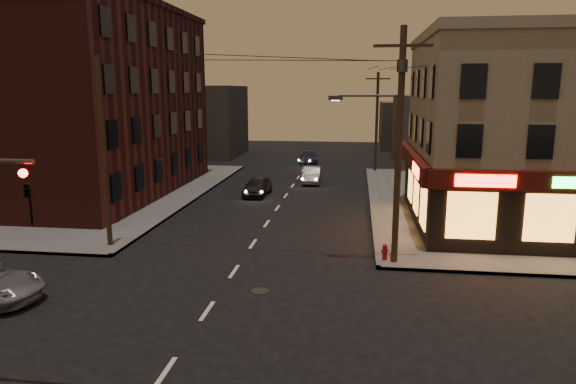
% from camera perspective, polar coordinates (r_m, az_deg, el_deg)
% --- Properties ---
extents(ground, '(120.00, 120.00, 0.00)m').
position_cam_1_polar(ground, '(18.61, -8.98, -12.93)').
color(ground, black).
rests_on(ground, ground).
extents(sidewalk_ne, '(24.00, 28.00, 0.15)m').
position_cam_1_polar(sidewalk_ne, '(38.27, 27.29, -1.29)').
color(sidewalk_ne, '#514F4C').
rests_on(sidewalk_ne, ground).
extents(sidewalk_nw, '(24.00, 28.00, 0.15)m').
position_cam_1_polar(sidewalk_nw, '(42.75, -25.10, 0.11)').
color(sidewalk_nw, '#514F4C').
rests_on(sidewalk_nw, ground).
extents(pizza_building, '(15.85, 12.85, 10.50)m').
position_cam_1_polar(pizza_building, '(31.66, 27.92, 5.94)').
color(pizza_building, gray).
rests_on(pizza_building, sidewalk_ne).
extents(brick_apartment, '(12.00, 20.00, 13.00)m').
position_cam_1_polar(brick_apartment, '(40.28, -21.64, 9.19)').
color(brick_apartment, '#421915').
rests_on(brick_apartment, sidewalk_nw).
extents(bg_building_ne_a, '(10.00, 12.00, 7.00)m').
position_cam_1_polar(bg_building_ne_a, '(55.11, 17.12, 6.57)').
color(bg_building_ne_a, '#3F3D3A').
rests_on(bg_building_ne_a, ground).
extents(bg_building_nw, '(9.00, 10.00, 8.00)m').
position_cam_1_polar(bg_building_nw, '(61.05, -9.63, 7.79)').
color(bg_building_nw, '#3F3D3A').
rests_on(bg_building_nw, ground).
extents(bg_building_ne_b, '(8.00, 8.00, 6.00)m').
position_cam_1_polar(bg_building_ne_b, '(68.73, 13.57, 7.18)').
color(bg_building_ne_b, '#3F3D3A').
rests_on(bg_building_ne_b, ground).
extents(utility_pole_main, '(4.20, 0.44, 10.00)m').
position_cam_1_polar(utility_pole_main, '(22.15, 11.97, 6.32)').
color(utility_pole_main, '#382619').
rests_on(utility_pole_main, sidewalk_ne).
extents(utility_pole_far, '(0.26, 0.26, 9.00)m').
position_cam_1_polar(utility_pole_far, '(48.34, 9.83, 7.67)').
color(utility_pole_far, '#382619').
rests_on(utility_pole_far, sidewalk_ne).
extents(utility_pole_west, '(0.24, 0.24, 9.00)m').
position_cam_1_polar(utility_pole_west, '(25.79, -19.78, 4.09)').
color(utility_pole_west, '#382619').
rests_on(utility_pole_west, sidewalk_nw).
extents(sedan_near, '(1.81, 4.07, 1.36)m').
position_cam_1_polar(sedan_near, '(37.44, -3.42, 0.66)').
color(sedan_near, black).
rests_on(sedan_near, ground).
extents(sedan_mid, '(1.49, 4.05, 1.33)m').
position_cam_1_polar(sedan_mid, '(42.47, 2.67, 1.92)').
color(sedan_mid, slate).
rests_on(sedan_mid, ground).
extents(sedan_far, '(2.35, 4.88, 1.37)m').
position_cam_1_polar(sedan_far, '(53.42, 2.31, 3.88)').
color(sedan_far, '#1C2239').
rests_on(sedan_far, ground).
extents(fire_hydrant, '(0.33, 0.33, 0.73)m').
position_cam_1_polar(fire_hydrant, '(23.35, 10.71, -6.46)').
color(fire_hydrant, maroon).
rests_on(fire_hydrant, sidewalk_ne).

